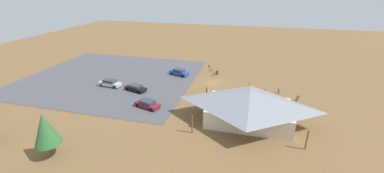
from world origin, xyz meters
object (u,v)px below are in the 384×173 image
Objects in this scene: bicycle_blue_near_sign at (279,91)px; car_silver_aisle_side at (110,83)px; bike_pavilion at (249,104)px; bicycle_orange_back_row at (249,85)px; bicycle_red_by_bin at (264,92)px; trash_bin at (217,72)px; lot_sign at (209,68)px; car_blue_front_row at (179,72)px; car_maroon_far_end at (147,104)px; visitor_crossing_yard at (208,93)px; bicycle_black_trailside at (297,99)px; bicycle_teal_yard_front at (214,74)px; bicycle_silver_lone_east at (281,100)px; bicycle_purple_yard_right at (246,89)px; pine_far_west at (45,129)px; car_black_end_stall at (136,88)px; bicycle_white_yard_left at (211,70)px.

car_silver_aisle_side reaches higher than bicycle_blue_near_sign.
bike_pavilion reaches higher than bicycle_orange_back_row.
car_silver_aisle_side is at bearing 8.14° from bicycle_red_by_bin.
lot_sign is (1.91, 0.14, 0.96)m from trash_bin.
car_blue_front_row is (19.23, -5.65, 0.40)m from bicycle_red_by_bin.
car_maroon_far_end is 2.74× the size of visitor_crossing_yard.
bicycle_black_trailside is 37.17m from car_silver_aisle_side.
bike_pavilion reaches higher than bicycle_teal_yard_front.
visitor_crossing_yard is at bearing 131.33° from car_blue_front_row.
bicycle_purple_yard_right is (6.41, -3.30, 0.03)m from bicycle_silver_lone_east.
trash_bin is 0.51× the size of bicycle_silver_lone_east.
lot_sign is 17.10m from bicycle_blue_near_sign.
bike_pavilion reaches higher than visitor_crossing_yard.
lot_sign is 12.31m from bicycle_purple_yard_right.
lot_sign is 1.44× the size of bicycle_black_trailside.
trash_bin is at bearing -161.39° from car_blue_front_row.
bicycle_teal_yard_front is at bearing -86.33° from visitor_crossing_yard.
bicycle_orange_back_row is 16.56m from car_blue_front_row.
bike_pavilion reaches higher than car_silver_aisle_side.
car_silver_aisle_side is (27.74, 4.65, 0.39)m from bicycle_purple_yard_right.
pine_far_west is (13.40, 34.53, 2.51)m from lot_sign.
bicycle_red_by_bin is 0.36× the size of car_silver_aisle_side.
bicycle_purple_yard_right is (-7.70, 7.12, 0.03)m from bicycle_teal_yard_front.
bike_pavilion is 3.30× the size of car_black_end_stall.
bike_pavilion is 10.43m from bicycle_silver_lone_east.
bike_pavilion is 9.17× the size of bicycle_red_by_bin.
car_blue_front_row is (-5.70, -10.87, 0.09)m from car_black_end_stall.
pine_far_west is (15.31, 34.68, 3.47)m from trash_bin.
bicycle_black_trailside is 1.27× the size of bicycle_white_yard_left.
bicycle_white_yard_left is (1.34, -3.07, -0.01)m from bicycle_teal_yard_front.
trash_bin reaches higher than bicycle_black_trailside.
car_maroon_far_end reaches higher than bicycle_orange_back_row.
car_maroon_far_end is at bearing 71.43° from bicycle_white_yard_left.
bicycle_purple_yard_right is (-22.52, -26.34, -3.53)m from pine_far_west.
bicycle_purple_yard_right is at bearing -170.49° from car_silver_aisle_side.
bicycle_teal_yard_front is 0.90× the size of bicycle_silver_lone_east.
lot_sign is 1.38× the size of bicycle_teal_yard_front.
lot_sign is 1.57× the size of bicycle_purple_yard_right.
trash_bin is 15.45m from bicycle_blue_near_sign.
car_maroon_far_end is (8.59, 18.50, 0.35)m from bicycle_teal_yard_front.
bicycle_silver_lone_east is 4.00m from bicycle_blue_near_sign.
bike_pavilion reaches higher than trash_bin.
bicycle_purple_yard_right is 8.35m from visitor_crossing_yard.
car_blue_front_row is at bearing -139.78° from car_silver_aisle_side.
bicycle_blue_near_sign is at bearing -162.31° from bicycle_red_by_bin.
trash_bin is 11.03m from bicycle_purple_yard_right.
car_maroon_far_end is (-5.20, 5.96, 0.03)m from car_black_end_stall.
visitor_crossing_yard reaches higher than bicycle_blue_near_sign.
bicycle_white_yard_left is at bearing -110.26° from pine_far_west.
lot_sign reaches higher than car_black_end_stall.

